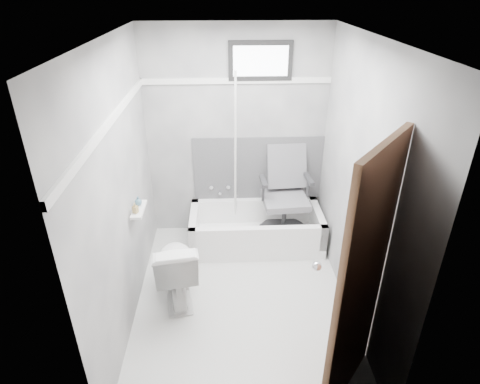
{
  "coord_description": "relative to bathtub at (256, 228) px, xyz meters",
  "views": [
    {
      "loc": [
        -0.14,
        -2.95,
        2.76
      ],
      "look_at": [
        0.0,
        0.35,
        1.0
      ],
      "focal_mm": 30.0,
      "sensor_mm": 36.0,
      "label": 1
    }
  ],
  "objects": [
    {
      "name": "floor",
      "position": [
        -0.21,
        -0.93,
        -0.21
      ],
      "size": [
        2.6,
        2.6,
        0.0
      ],
      "primitive_type": "plane",
      "color": "white",
      "rests_on": "ground"
    },
    {
      "name": "ceiling",
      "position": [
        -0.21,
        -0.93,
        2.19
      ],
      "size": [
        2.6,
        2.6,
        0.0
      ],
      "primitive_type": "plane",
      "rotation": [
        3.14,
        0.0,
        0.0
      ],
      "color": "silver",
      "rests_on": "floor"
    },
    {
      "name": "wall_back",
      "position": [
        -0.21,
        0.37,
        0.99
      ],
      "size": [
        2.0,
        0.02,
        2.4
      ],
      "primitive_type": "cube",
      "color": "slate",
      "rests_on": "floor"
    },
    {
      "name": "wall_front",
      "position": [
        -0.21,
        -2.23,
        0.99
      ],
      "size": [
        2.0,
        0.02,
        2.4
      ],
      "primitive_type": "cube",
      "color": "slate",
      "rests_on": "floor"
    },
    {
      "name": "wall_left",
      "position": [
        -1.21,
        -0.93,
        0.99
      ],
      "size": [
        0.02,
        2.6,
        2.4
      ],
      "primitive_type": "cube",
      "color": "slate",
      "rests_on": "floor"
    },
    {
      "name": "wall_right",
      "position": [
        0.79,
        -0.93,
        0.99
      ],
      "size": [
        0.02,
        2.6,
        2.4
      ],
      "primitive_type": "cube",
      "color": "slate",
      "rests_on": "floor"
    },
    {
      "name": "bathtub",
      "position": [
        0.0,
        0.0,
        0.0
      ],
      "size": [
        1.5,
        0.7,
        0.42
      ],
      "primitive_type": null,
      "color": "white",
      "rests_on": "floor"
    },
    {
      "name": "office_chair",
      "position": [
        0.33,
        0.05,
        0.41
      ],
      "size": [
        0.62,
        0.62,
        1.01
      ],
      "primitive_type": null,
      "rotation": [
        0.0,
        0.0,
        0.07
      ],
      "color": "#5A595E",
      "rests_on": "bathtub"
    },
    {
      "name": "toilet",
      "position": [
        -0.83,
        -0.86,
        0.14
      ],
      "size": [
        0.51,
        0.77,
        0.7
      ],
      "primitive_type": "imported",
      "rotation": [
        0.0,
        0.0,
        3.31
      ],
      "color": "white",
      "rests_on": "floor"
    },
    {
      "name": "door",
      "position": [
        0.77,
        -2.21,
        0.79
      ],
      "size": [
        0.78,
        0.78,
        2.0
      ],
      "primitive_type": null,
      "color": "brown",
      "rests_on": "floor"
    },
    {
      "name": "window",
      "position": [
        0.04,
        0.36,
        1.81
      ],
      "size": [
        0.66,
        0.04,
        0.4
      ],
      "primitive_type": null,
      "color": "black",
      "rests_on": "wall_back"
    },
    {
      "name": "backerboard",
      "position": [
        0.04,
        0.36,
        0.59
      ],
      "size": [
        1.5,
        0.02,
        0.78
      ],
      "primitive_type": "cube",
      "color": "#4C4C4F",
      "rests_on": "wall_back"
    },
    {
      "name": "trim_back",
      "position": [
        -0.21,
        0.36,
        1.61
      ],
      "size": [
        2.0,
        0.02,
        0.06
      ],
      "primitive_type": "cube",
      "color": "white",
      "rests_on": "wall_back"
    },
    {
      "name": "trim_left",
      "position": [
        -1.2,
        -0.93,
        1.61
      ],
      "size": [
        0.02,
        2.6,
        0.06
      ],
      "primitive_type": "cube",
      "color": "white",
      "rests_on": "wall_left"
    },
    {
      "name": "pole",
      "position": [
        -0.23,
        0.13,
        0.84
      ],
      "size": [
        0.02,
        0.38,
        1.92
      ],
      "primitive_type": "cylinder",
      "rotation": [
        0.18,
        0.0,
        0.0
      ],
      "color": "white",
      "rests_on": "bathtub"
    },
    {
      "name": "shelf",
      "position": [
        -1.14,
        -0.69,
        0.69
      ],
      "size": [
        0.1,
        0.32,
        0.02
      ],
      "primitive_type": "cube",
      "color": "white",
      "rests_on": "wall_left"
    },
    {
      "name": "soap_bottle_a",
      "position": [
        -1.15,
        -0.77,
        0.76
      ],
      "size": [
        0.06,
        0.06,
        0.1
      ],
      "primitive_type": "imported",
      "rotation": [
        0.0,
        0.0,
        -0.42
      ],
      "color": "#A38A51",
      "rests_on": "shelf"
    },
    {
      "name": "soap_bottle_b",
      "position": [
        -1.15,
        -0.63,
        0.75
      ],
      "size": [
        0.07,
        0.07,
        0.09
      ],
      "primitive_type": "imported",
      "rotation": [
        0.0,
        0.0,
        0.11
      ],
      "color": "#456C7E",
      "rests_on": "shelf"
    },
    {
      "name": "faucet",
      "position": [
        -0.41,
        0.34,
        0.34
      ],
      "size": [
        0.26,
        0.1,
        0.16
      ],
      "primitive_type": null,
      "color": "silver",
      "rests_on": "wall_back"
    }
  ]
}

